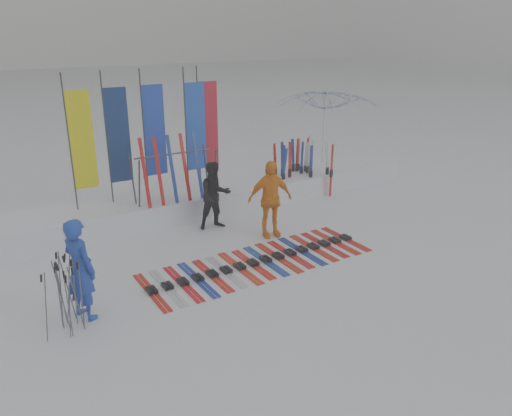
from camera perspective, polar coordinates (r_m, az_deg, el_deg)
ground at (r=10.00m, az=3.88°, el=-8.28°), size 120.00×120.00×0.00m
snow_bank at (r=13.57m, az=-7.40°, el=0.74°), size 14.00×1.60×0.60m
person_blue at (r=8.92m, az=-19.47°, el=-6.62°), size 0.66×0.78×1.81m
person_black at (r=12.27m, az=-4.70°, el=1.43°), size 0.88×0.72×1.68m
person_yellow at (r=11.72m, az=1.60°, el=1.03°), size 1.15×0.66×1.85m
tent_canopy at (r=16.07m, az=7.97°, el=8.21°), size 3.73×3.78×3.01m
ski_row at (r=10.66m, az=0.33°, el=-6.14°), size 4.98×1.70×0.07m
pole_cluster at (r=8.84m, az=-20.92°, el=-9.30°), size 0.66×0.91×1.24m
feather_flags at (r=12.97m, az=-11.67°, el=8.52°), size 3.95×0.27×3.20m
ski_rack at (r=12.67m, az=-9.35°, el=4.39°), size 2.04×0.80×1.23m
upright_skis at (r=14.96m, az=5.14°, el=4.61°), size 1.50×1.16×1.66m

